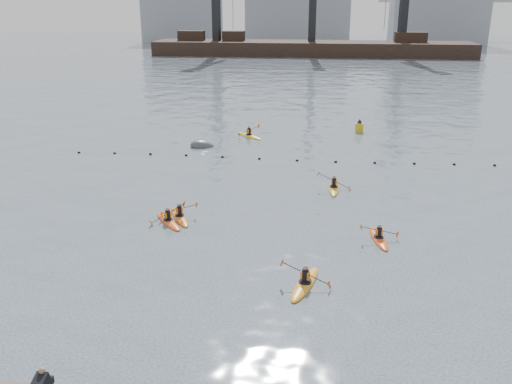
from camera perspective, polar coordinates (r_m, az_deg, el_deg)
ground at (r=22.24m, az=-1.13°, el=-12.74°), size 400.00×400.00×0.00m
float_line at (r=42.94m, az=2.36°, el=3.48°), size 33.24×0.73×0.24m
barge_pier at (r=129.04m, az=5.74°, el=14.96°), size 72.00×19.30×29.50m
skyline at (r=168.92m, az=7.07°, el=18.45°), size 141.00×28.00×22.00m
kayaker_0 at (r=31.11m, az=-9.23°, el=-2.99°), size 2.39×2.91×1.21m
kayaker_1 at (r=24.30m, az=5.18°, el=-9.53°), size 2.30×3.48×1.22m
kayaker_2 at (r=31.60m, az=-8.04°, el=-2.56°), size 2.09×3.17×1.04m
kayaker_3 at (r=36.45m, az=8.18°, el=0.46°), size 2.33×3.34×1.32m
kayaker_4 at (r=29.25m, az=12.78°, el=-4.74°), size 2.08×3.14×1.04m
kayaker_5 at (r=50.32m, az=-0.74°, el=5.98°), size 2.97×3.04×1.17m
mooring_buoy at (r=46.98m, az=-5.64°, el=4.77°), size 2.61×1.93×1.50m
nav_buoy at (r=53.03m, az=10.81°, el=6.70°), size 0.79×0.79×1.44m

